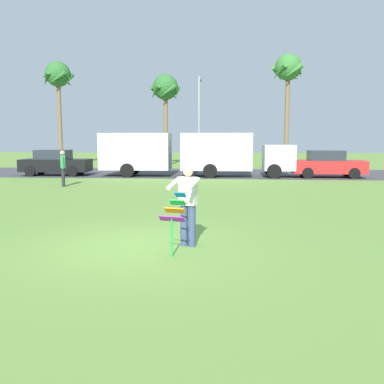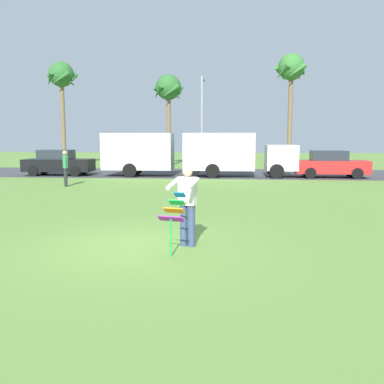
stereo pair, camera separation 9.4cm
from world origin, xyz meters
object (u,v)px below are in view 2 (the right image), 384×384
Objects in this scene: parked_truck_white_box at (233,153)px; palm_tree_left_near at (61,79)px; parked_truck_grey_van at (152,153)px; parked_car_red at (330,165)px; person_kite_flyer at (187,203)px; palm_tree_right_near at (168,91)px; parked_car_black at (58,163)px; palm_tree_centre_far at (291,72)px; person_walker_near at (65,167)px; streetlight_pole at (202,116)px; kite_held at (174,213)px.

parked_truck_white_box is 0.77× the size of palm_tree_left_near.
parked_car_red is (10.68, -0.00, -0.64)m from parked_truck_grey_van.
palm_tree_left_near is at bearing 134.48° from parked_truck_grey_van.
person_kite_flyer is 0.23× the size of palm_tree_right_near.
parked_truck_grey_van reaches higher than parked_car_black.
parked_car_black is 19.38m from palm_tree_centre_far.
person_kite_flyer is 0.26× the size of parked_truck_grey_van.
parked_truck_white_box is 12.24m from palm_tree_right_near.
palm_tree_right_near is 0.84× the size of palm_tree_centre_far.
palm_tree_left_near is at bearing 179.31° from palm_tree_centre_far.
person_walker_near is at bearing -64.05° from parked_car_black.
person_kite_flyer reaches higher than parked_car_black.
parked_car_black is 0.47× the size of palm_tree_centre_far.
palm_tree_left_near is at bearing 168.42° from streetlight_pole.
parked_car_red is 14.98m from person_walker_near.
palm_tree_right_near is at bearing 99.43° from person_kite_flyer.
parked_car_red is at bearing -41.62° from palm_tree_right_near.
palm_tree_left_near is (-20.23, 9.73, 6.52)m from parked_car_red.
palm_tree_right_near is 1.08× the size of streetlight_pole.
person_walker_near is (-3.12, -5.85, -0.48)m from parked_truck_grey_van.
parked_car_red is 11.72m from palm_tree_centre_far.
parked_truck_white_box is 0.89× the size of palm_tree_right_near.
parked_car_black is 0.63× the size of parked_truck_grey_van.
parked_car_black is 16.64m from parked_car_red.
person_kite_flyer is at bearing -76.58° from parked_truck_grey_van.
person_walker_near is (-2.68, -15.73, -5.30)m from palm_tree_right_near.
palm_tree_centre_far is (4.58, 9.50, 6.13)m from parked_truck_white_box.
parked_truck_grey_van is 0.75× the size of palm_tree_centre_far.
parked_truck_white_box reaches higher than parked_car_black.
parked_truck_grey_van is (-3.95, 16.57, 0.46)m from person_kite_flyer.
parked_truck_white_box is 12.19m from palm_tree_centre_far.
palm_tree_left_near is 1.25× the size of streetlight_pole.
parked_truck_white_box is at bearing -71.79° from streetlight_pole.
palm_tree_centre_far is 20.94m from person_walker_near.
streetlight_pole is (-1.20, 24.48, 3.15)m from kite_held.
palm_tree_right_near reaches higher than person_walker_near.
parked_car_red is at bearing -25.67° from palm_tree_left_near.
parked_car_black is at bearing -179.99° from parked_truck_white_box.
parked_car_black is 6.50m from person_walker_near.
person_walker_near is at bearing -144.02° from parked_truck_white_box.
palm_tree_left_near reaches higher than parked_car_red.
parked_truck_white_box is 3.89× the size of person_walker_near.
palm_tree_centre_far is at bearing 17.92° from streetlight_pole.
palm_tree_right_near reaches higher than parked_car_red.
palm_tree_right_near is (-5.38, 9.88, 4.82)m from parked_truck_white_box.
parked_car_black is at bearing -179.98° from parked_truck_grey_van.
parked_truck_grey_van is at bearing 180.00° from parked_truck_white_box.
palm_tree_centre_far is (15.47, 9.50, 6.77)m from parked_car_black.
person_kite_flyer is 19.30m from parked_car_black.
parked_truck_grey_van is 14.77m from palm_tree_centre_far.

